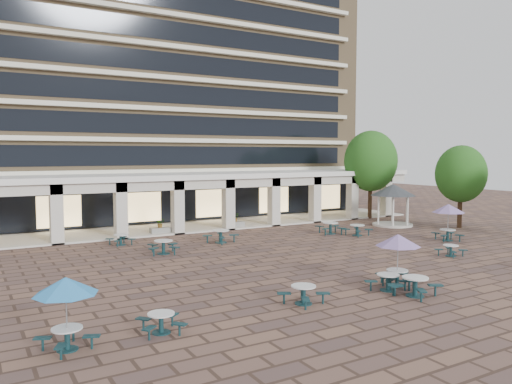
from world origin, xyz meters
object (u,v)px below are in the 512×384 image
planter_right (235,222)px  picnic_table_2 (415,285)px  gazebo (393,195)px  picnic_table_0 (161,321)px  planter_left (160,228)px  picnic_table_1 (388,281)px

planter_right → picnic_table_2: bearing=-96.8°
picnic_table_2 → planter_right: (2.50, 20.85, -0.03)m
gazebo → picnic_table_2: bearing=-133.1°
picnic_table_2 → picnic_table_0: bearing=159.9°
planter_left → gazebo: bearing=-16.6°
picnic_table_0 → planter_right: bearing=63.3°
planter_right → picnic_table_1: bearing=-98.3°
picnic_table_2 → picnic_table_1: bearing=93.5°
picnic_table_2 → planter_right: planter_right is taller
picnic_table_2 → gazebo: 21.23m
picnic_table_1 → planter_left: size_ratio=1.28×
picnic_table_0 → picnic_table_1: (10.27, -0.04, 0.03)m
picnic_table_2 → planter_right: bearing=69.6°
picnic_table_2 → gazebo: gazebo is taller
picnic_table_1 → gazebo: bearing=27.4°
picnic_table_0 → planter_left: bearing=77.8°
picnic_table_1 → planter_left: (-3.39, 19.66, -0.00)m
picnic_table_0 → picnic_table_1: picnic_table_1 is taller
picnic_table_0 → picnic_table_2: (10.64, -1.23, 0.08)m
picnic_table_2 → planter_left: size_ratio=1.40×
gazebo → planter_right: 13.27m
picnic_table_1 → gazebo: size_ratio=0.52×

